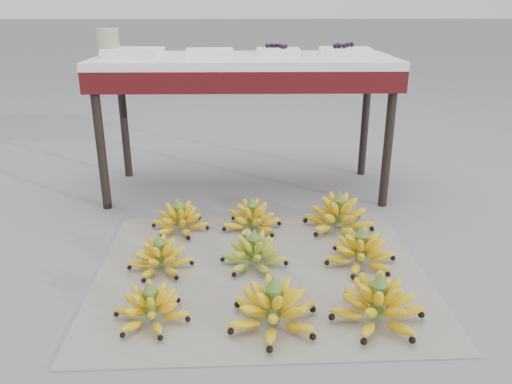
{
  "coord_description": "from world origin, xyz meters",
  "views": [
    {
      "loc": [
        -0.02,
        -1.69,
        0.98
      ],
      "look_at": [
        0.02,
        0.23,
        0.24
      ],
      "focal_mm": 35.0,
      "sensor_mm": 36.0,
      "label": 1
    }
  ],
  "objects_px": {
    "tray_far_left": "(133,53)",
    "tray_right": "(278,51)",
    "bunch_back_right": "(338,216)",
    "tray_left": "(210,53)",
    "bunch_front_center": "(273,309)",
    "newspaper_mat": "(261,272)",
    "bunch_mid_center": "(254,253)",
    "bunch_front_left": "(151,308)",
    "tray_far_right": "(345,52)",
    "bunch_back_left": "(180,220)",
    "vendor_table": "(245,73)",
    "glass_jar": "(108,43)",
    "bunch_mid_left": "(160,258)",
    "bunch_mid_right": "(361,252)",
    "bunch_front_right": "(378,305)",
    "bunch_back_center": "(252,219)"
  },
  "relations": [
    {
      "from": "tray_far_left",
      "to": "tray_right",
      "type": "xyz_separation_m",
      "value": [
        0.72,
        0.07,
        -0.0
      ]
    },
    {
      "from": "bunch_back_right",
      "to": "tray_left",
      "type": "relative_size",
      "value": 1.65
    },
    {
      "from": "bunch_front_center",
      "to": "tray_left",
      "type": "height_order",
      "value": "tray_left"
    },
    {
      "from": "newspaper_mat",
      "to": "bunch_mid_center",
      "type": "height_order",
      "value": "bunch_mid_center"
    },
    {
      "from": "bunch_front_left",
      "to": "tray_far_right",
      "type": "distance_m",
      "value": 1.61
    },
    {
      "from": "bunch_front_left",
      "to": "bunch_mid_center",
      "type": "height_order",
      "value": "bunch_mid_center"
    },
    {
      "from": "bunch_back_left",
      "to": "bunch_back_right",
      "type": "relative_size",
      "value": 0.77
    },
    {
      "from": "newspaper_mat",
      "to": "vendor_table",
      "type": "distance_m",
      "value": 1.12
    },
    {
      "from": "tray_far_left",
      "to": "tray_far_right",
      "type": "distance_m",
      "value": 1.06
    },
    {
      "from": "newspaper_mat",
      "to": "glass_jar",
      "type": "distance_m",
      "value": 1.39
    },
    {
      "from": "bunch_mid_left",
      "to": "tray_left",
      "type": "height_order",
      "value": "tray_left"
    },
    {
      "from": "tray_right",
      "to": "tray_far_right",
      "type": "height_order",
      "value": "tray_far_right"
    },
    {
      "from": "bunch_mid_right",
      "to": "bunch_back_right",
      "type": "relative_size",
      "value": 0.81
    },
    {
      "from": "bunch_mid_right",
      "to": "tray_far_left",
      "type": "height_order",
      "value": "tray_far_left"
    },
    {
      "from": "bunch_front_right",
      "to": "bunch_back_right",
      "type": "distance_m",
      "value": 0.7
    },
    {
      "from": "bunch_front_right",
      "to": "bunch_mid_right",
      "type": "distance_m",
      "value": 0.37
    },
    {
      "from": "bunch_mid_right",
      "to": "tray_far_right",
      "type": "xyz_separation_m",
      "value": [
        0.05,
        0.86,
        0.68
      ]
    },
    {
      "from": "tray_far_left",
      "to": "tray_far_right",
      "type": "bearing_deg",
      "value": 1.22
    },
    {
      "from": "bunch_back_right",
      "to": "glass_jar",
      "type": "height_order",
      "value": "glass_jar"
    },
    {
      "from": "glass_jar",
      "to": "tray_right",
      "type": "bearing_deg",
      "value": 4.22
    },
    {
      "from": "tray_left",
      "to": "newspaper_mat",
      "type": "bearing_deg",
      "value": -75.65
    },
    {
      "from": "glass_jar",
      "to": "bunch_mid_left",
      "type": "bearing_deg",
      "value": -68.3
    },
    {
      "from": "newspaper_mat",
      "to": "bunch_front_center",
      "type": "height_order",
      "value": "bunch_front_center"
    },
    {
      "from": "bunch_mid_left",
      "to": "bunch_back_left",
      "type": "bearing_deg",
      "value": 84.09
    },
    {
      "from": "newspaper_mat",
      "to": "bunch_mid_left",
      "type": "distance_m",
      "value": 0.39
    },
    {
      "from": "tray_left",
      "to": "bunch_back_center",
      "type": "bearing_deg",
      "value": -68.98
    },
    {
      "from": "tray_left",
      "to": "bunch_mid_left",
      "type": "bearing_deg",
      "value": -100.03
    },
    {
      "from": "tray_far_left",
      "to": "newspaper_mat",
      "type": "bearing_deg",
      "value": -55.33
    },
    {
      "from": "bunch_mid_right",
      "to": "tray_far_left",
      "type": "xyz_separation_m",
      "value": [
        -1.0,
        0.83,
        0.68
      ]
    },
    {
      "from": "bunch_mid_center",
      "to": "bunch_front_center",
      "type": "bearing_deg",
      "value": -104.5
    },
    {
      "from": "bunch_front_left",
      "to": "bunch_mid_left",
      "type": "distance_m",
      "value": 0.34
    },
    {
      "from": "bunch_mid_left",
      "to": "bunch_mid_center",
      "type": "bearing_deg",
      "value": 2.96
    },
    {
      "from": "bunch_mid_left",
      "to": "bunch_mid_right",
      "type": "relative_size",
      "value": 0.76
    },
    {
      "from": "bunch_mid_center",
      "to": "glass_jar",
      "type": "height_order",
      "value": "glass_jar"
    },
    {
      "from": "bunch_back_left",
      "to": "bunch_front_left",
      "type": "bearing_deg",
      "value": -75.99
    },
    {
      "from": "tray_far_left",
      "to": "glass_jar",
      "type": "xyz_separation_m",
      "value": [
        -0.12,
        0.0,
        0.05
      ]
    },
    {
      "from": "tray_right",
      "to": "tray_far_right",
      "type": "relative_size",
      "value": 0.84
    },
    {
      "from": "bunch_mid_center",
      "to": "vendor_table",
      "type": "xyz_separation_m",
      "value": [
        -0.03,
        0.87,
        0.58
      ]
    },
    {
      "from": "bunch_front_left",
      "to": "bunch_back_right",
      "type": "distance_m",
      "value": 1.0
    },
    {
      "from": "tray_left",
      "to": "tray_right",
      "type": "height_order",
      "value": "tray_right"
    },
    {
      "from": "bunch_back_left",
      "to": "tray_far_left",
      "type": "distance_m",
      "value": 0.88
    },
    {
      "from": "bunch_back_right",
      "to": "glass_jar",
      "type": "xyz_separation_m",
      "value": [
        -1.09,
        0.5,
        0.72
      ]
    },
    {
      "from": "tray_right",
      "to": "tray_far_right",
      "type": "distance_m",
      "value": 0.34
    },
    {
      "from": "bunch_front_right",
      "to": "tray_far_right",
      "type": "xyz_separation_m",
      "value": [
        0.08,
        1.23,
        0.67
      ]
    },
    {
      "from": "bunch_mid_center",
      "to": "bunch_back_right",
      "type": "distance_m",
      "value": 0.51
    },
    {
      "from": "bunch_back_center",
      "to": "glass_jar",
      "type": "xyz_separation_m",
      "value": [
        -0.7,
        0.51,
        0.73
      ]
    },
    {
      "from": "tray_far_right",
      "to": "bunch_front_left",
      "type": "bearing_deg",
      "value": -123.8
    },
    {
      "from": "bunch_back_left",
      "to": "tray_far_right",
      "type": "bearing_deg",
      "value": 47.99
    },
    {
      "from": "tray_far_left",
      "to": "bunch_front_right",
      "type": "bearing_deg",
      "value": -51.07
    },
    {
      "from": "tray_left",
      "to": "tray_far_right",
      "type": "height_order",
      "value": "tray_far_right"
    }
  ]
}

